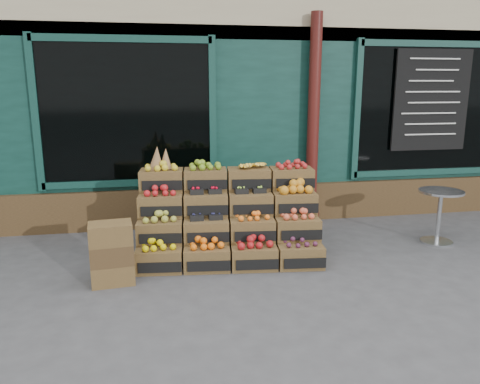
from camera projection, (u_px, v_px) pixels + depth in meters
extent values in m
plane|color=#434346|center=(268.00, 277.00, 5.39)|extent=(60.00, 60.00, 0.00)
cube|color=#10362F|center=(210.00, 72.00, 9.82)|extent=(12.00, 6.00, 4.80)
cube|color=#10362F|center=(234.00, 128.00, 7.20)|extent=(12.00, 0.12, 3.00)
cube|color=#47321C|center=(235.00, 204.00, 7.41)|extent=(12.00, 0.18, 0.60)
cube|color=black|center=(127.00, 113.00, 6.79)|extent=(2.40, 0.06, 2.00)
cube|color=black|center=(428.00, 110.00, 7.64)|extent=(2.40, 0.06, 2.00)
cylinder|color=#481410|center=(313.00, 121.00, 7.20)|extent=(0.18, 0.18, 3.20)
cube|color=black|center=(431.00, 101.00, 7.53)|extent=(1.30, 0.04, 1.60)
cube|color=brown|center=(159.00, 259.00, 5.55)|extent=(0.58, 0.43, 0.27)
cube|color=black|center=(158.00, 268.00, 5.36)|extent=(0.50, 0.07, 0.12)
cube|color=#D9C306|center=(159.00, 245.00, 5.51)|extent=(0.46, 0.33, 0.09)
cube|color=brown|center=(207.00, 258.00, 5.59)|extent=(0.58, 0.43, 0.27)
cube|color=black|center=(207.00, 266.00, 5.40)|extent=(0.50, 0.07, 0.12)
cube|color=orange|center=(207.00, 243.00, 5.55)|extent=(0.46, 0.33, 0.10)
cube|color=brown|center=(254.00, 256.00, 5.63)|extent=(0.58, 0.43, 0.27)
cube|color=black|center=(256.00, 265.00, 5.45)|extent=(0.50, 0.07, 0.12)
cube|color=maroon|center=(254.00, 242.00, 5.59)|extent=(0.46, 0.33, 0.10)
cube|color=brown|center=(300.00, 255.00, 5.68)|extent=(0.58, 0.43, 0.27)
cube|color=black|center=(303.00, 264.00, 5.49)|extent=(0.50, 0.07, 0.12)
cube|color=#4E1E39|center=(300.00, 242.00, 5.64)|extent=(0.46, 0.33, 0.07)
cube|color=brown|center=(160.00, 231.00, 5.71)|extent=(0.58, 0.43, 0.27)
cube|color=black|center=(159.00, 239.00, 5.52)|extent=(0.50, 0.07, 0.12)
cube|color=#979A37|center=(160.00, 217.00, 5.67)|extent=(0.46, 0.33, 0.09)
cube|color=brown|center=(206.00, 230.00, 5.75)|extent=(0.58, 0.43, 0.27)
cube|color=black|center=(207.00, 238.00, 5.56)|extent=(0.50, 0.07, 0.12)
cube|color=#222350|center=(206.00, 218.00, 5.72)|extent=(0.46, 0.33, 0.03)
cube|color=brown|center=(252.00, 229.00, 5.80)|extent=(0.58, 0.43, 0.27)
cube|color=black|center=(254.00, 236.00, 5.61)|extent=(0.50, 0.07, 0.12)
cube|color=orange|center=(252.00, 216.00, 5.76)|extent=(0.46, 0.33, 0.07)
cube|color=brown|center=(297.00, 228.00, 5.84)|extent=(0.58, 0.43, 0.27)
cube|color=black|center=(300.00, 235.00, 5.65)|extent=(0.50, 0.07, 0.12)
cube|color=#D95638|center=(297.00, 214.00, 5.80)|extent=(0.46, 0.33, 0.09)
cube|color=brown|center=(161.00, 205.00, 5.87)|extent=(0.58, 0.43, 0.27)
cube|color=black|center=(160.00, 211.00, 5.68)|extent=(0.50, 0.07, 0.12)
cube|color=#AC191C|center=(160.00, 191.00, 5.83)|extent=(0.46, 0.33, 0.09)
cube|color=brown|center=(206.00, 204.00, 5.92)|extent=(0.58, 0.43, 0.27)
cube|color=black|center=(206.00, 210.00, 5.73)|extent=(0.50, 0.07, 0.12)
cube|color=red|center=(206.00, 192.00, 5.88)|extent=(0.46, 0.33, 0.04)
cube|color=brown|center=(250.00, 203.00, 5.96)|extent=(0.58, 0.43, 0.27)
cube|color=black|center=(252.00, 210.00, 5.77)|extent=(0.50, 0.07, 0.12)
cube|color=#A6D243|center=(250.00, 192.00, 5.92)|extent=(0.46, 0.33, 0.03)
cube|color=brown|center=(294.00, 202.00, 6.00)|extent=(0.58, 0.43, 0.27)
cube|color=black|center=(297.00, 209.00, 5.81)|extent=(0.50, 0.07, 0.12)
cube|color=#C4791A|center=(294.00, 187.00, 5.95)|extent=(0.46, 0.33, 0.13)
cube|color=brown|center=(162.00, 180.00, 6.03)|extent=(0.58, 0.43, 0.27)
cube|color=black|center=(160.00, 186.00, 5.85)|extent=(0.50, 0.07, 0.12)
cube|color=gold|center=(161.00, 166.00, 5.99)|extent=(0.46, 0.33, 0.09)
cube|color=brown|center=(205.00, 179.00, 6.08)|extent=(0.58, 0.43, 0.27)
cube|color=black|center=(206.00, 185.00, 5.89)|extent=(0.50, 0.07, 0.12)
cube|color=olive|center=(205.00, 166.00, 6.04)|extent=(0.46, 0.33, 0.09)
cube|color=brown|center=(249.00, 179.00, 6.12)|extent=(0.58, 0.43, 0.27)
cube|color=black|center=(250.00, 184.00, 5.93)|extent=(0.50, 0.07, 0.12)
cube|color=yellow|center=(249.00, 165.00, 6.08)|extent=(0.46, 0.33, 0.08)
cube|color=brown|center=(291.00, 178.00, 6.16)|extent=(0.58, 0.43, 0.27)
cube|color=black|center=(294.00, 183.00, 5.97)|extent=(0.50, 0.07, 0.12)
cube|color=#AD2221|center=(292.00, 165.00, 6.12)|extent=(0.46, 0.33, 0.08)
cube|color=#47321C|center=(229.00, 250.00, 5.84)|extent=(2.27, 0.61, 0.27)
cube|color=#47321C|center=(228.00, 234.00, 6.03)|extent=(2.27, 0.61, 0.54)
cube|color=#47321C|center=(227.00, 219.00, 6.22)|extent=(2.27, 0.61, 0.82)
cone|color=olive|center=(157.00, 158.00, 5.96)|extent=(0.19, 0.19, 0.31)
cone|color=olive|center=(166.00, 159.00, 6.02)|extent=(0.17, 0.17, 0.27)
cube|color=brown|center=(113.00, 273.00, 5.20)|extent=(0.49, 0.37, 0.23)
cube|color=#47321C|center=(112.00, 253.00, 5.14)|extent=(0.49, 0.37, 0.23)
cube|color=brown|center=(110.00, 233.00, 5.09)|extent=(0.49, 0.37, 0.23)
cylinder|color=silver|center=(436.00, 242.00, 6.53)|extent=(0.44, 0.44, 0.03)
cylinder|color=silver|center=(439.00, 217.00, 6.45)|extent=(0.06, 0.06, 0.71)
cylinder|color=silver|center=(441.00, 192.00, 6.37)|extent=(0.60, 0.60, 0.03)
imported|color=#1C6322|center=(161.00, 160.00, 7.52)|extent=(0.82, 0.67, 1.94)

